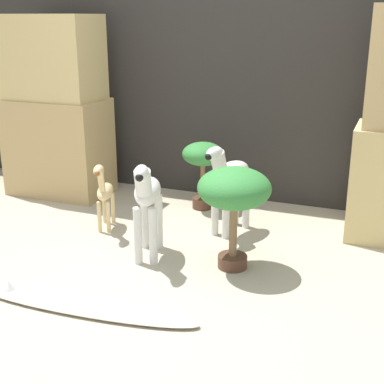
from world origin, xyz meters
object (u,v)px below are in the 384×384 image
(zebra_left, at_px, (147,199))
(surfboard, at_px, (81,304))
(zebra_right, at_px, (229,179))
(potted_palm_front, at_px, (203,160))
(potted_palm_back, at_px, (234,193))
(giraffe_figurine, at_px, (104,191))

(zebra_left, height_order, surfboard, zebra_left)
(zebra_left, relative_size, surfboard, 0.50)
(zebra_right, relative_size, zebra_left, 1.00)
(zebra_left, relative_size, potted_palm_front, 1.22)
(zebra_right, distance_m, potted_palm_front, 0.53)
(potted_palm_front, distance_m, potted_palm_back, 1.07)
(potted_palm_front, bearing_deg, zebra_left, -89.97)
(zebra_right, height_order, potted_palm_back, zebra_right)
(potted_palm_back, relative_size, surfboard, 0.48)
(zebra_left, relative_size, giraffe_figurine, 1.26)
(zebra_right, bearing_deg, potted_palm_front, 129.81)
(potted_palm_front, height_order, surfboard, potted_palm_front)
(giraffe_figurine, relative_size, surfboard, 0.40)
(potted_palm_front, xyz_separation_m, potted_palm_back, (0.53, -0.92, 0.08))
(potted_palm_front, relative_size, potted_palm_back, 0.85)
(zebra_right, height_order, potted_palm_front, zebra_right)
(giraffe_figurine, bearing_deg, potted_palm_back, -13.82)
(zebra_right, distance_m, potted_palm_back, 0.56)
(potted_palm_back, xyz_separation_m, surfboard, (-0.59, -0.74, -0.46))
(zebra_right, relative_size, giraffe_figurine, 1.26)
(giraffe_figurine, distance_m, surfboard, 1.12)
(surfboard, bearing_deg, potted_palm_front, 88.06)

